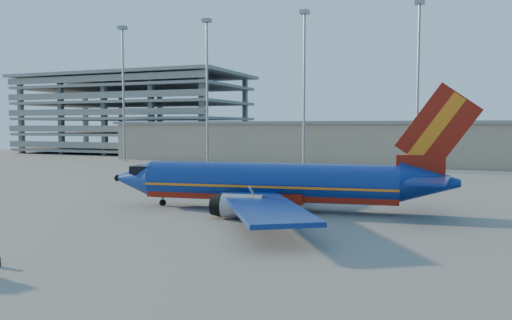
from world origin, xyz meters
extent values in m
plane|color=slate|center=(0.00, 0.00, 0.00)|extent=(220.00, 220.00, 0.00)
cube|color=gray|center=(10.00, 58.00, 4.00)|extent=(120.00, 15.00, 8.00)
cube|color=slate|center=(10.00, 58.00, 8.20)|extent=(122.00, 16.00, 0.60)
cube|color=slate|center=(-62.00, 74.00, 1.00)|extent=(60.00, 30.00, 0.70)
cube|color=slate|center=(-62.00, 74.00, 5.20)|extent=(60.00, 30.00, 0.70)
cube|color=slate|center=(-62.00, 74.00, 9.40)|extent=(60.00, 30.00, 0.70)
cube|color=slate|center=(-62.00, 74.00, 13.60)|extent=(60.00, 30.00, 0.70)
cube|color=slate|center=(-62.00, 74.00, 17.80)|extent=(60.00, 30.00, 0.70)
cube|color=slate|center=(-62.00, 74.00, 21.00)|extent=(62.00, 32.00, 0.80)
cube|color=slate|center=(-62.00, 87.00, 10.50)|extent=(1.20, 1.20, 21.00)
cylinder|color=gray|center=(-45.00, 46.00, 14.00)|extent=(0.44, 0.44, 28.00)
cube|color=gray|center=(-45.00, 46.00, 28.30)|extent=(1.60, 1.60, 0.70)
cylinder|color=gray|center=(-25.00, 46.00, 14.00)|extent=(0.44, 0.44, 28.00)
cube|color=gray|center=(-25.00, 46.00, 28.30)|extent=(1.60, 1.60, 0.70)
cylinder|color=gray|center=(-5.00, 46.00, 14.00)|extent=(0.44, 0.44, 28.00)
cube|color=gray|center=(-5.00, 46.00, 28.30)|extent=(1.60, 1.60, 0.70)
cylinder|color=gray|center=(15.00, 46.00, 14.00)|extent=(0.44, 0.44, 28.00)
cube|color=gray|center=(15.00, 46.00, 28.30)|extent=(1.60, 1.60, 0.70)
cylinder|color=navy|center=(5.32, -1.26, 2.55)|extent=(22.91, 6.60, 3.49)
cube|color=maroon|center=(5.32, -1.26, 1.65)|extent=(22.82, 5.95, 1.23)
cube|color=orange|center=(5.32, -1.26, 2.31)|extent=(22.91, 6.64, 0.21)
cone|color=navy|center=(-7.85, -3.11, 2.55)|extent=(4.41, 4.01, 3.49)
cube|color=black|center=(-6.63, -2.94, 3.44)|extent=(2.58, 2.74, 0.75)
cone|color=navy|center=(18.97, 0.65, 2.88)|extent=(5.34, 4.14, 3.49)
cube|color=maroon|center=(18.22, 0.55, 4.15)|extent=(4.00, 1.06, 2.08)
cube|color=maroon|center=(19.53, 0.73, 7.45)|extent=(6.90, 1.26, 7.53)
cube|color=orange|center=(19.34, 0.71, 7.45)|extent=(4.62, 1.03, 5.90)
cube|color=navy|center=(18.15, 3.78, 3.40)|extent=(4.72, 6.64, 0.21)
cube|color=navy|center=(19.04, -2.58, 3.40)|extent=(3.25, 6.22, 0.21)
cube|color=navy|center=(5.57, 7.16, 1.70)|extent=(8.57, 15.36, 0.33)
cube|color=navy|center=(7.88, -9.28, 1.70)|extent=(11.75, 14.90, 0.33)
cube|color=maroon|center=(5.79, -1.19, 1.27)|extent=(6.12, 4.43, 0.94)
cylinder|color=gray|center=(3.52, 3.44, 1.08)|extent=(3.64, 2.43, 1.98)
cylinder|color=gray|center=(4.89, -6.28, 1.08)|extent=(3.64, 2.43, 1.98)
cylinder|color=gray|center=(-4.95, -2.70, 0.52)|extent=(0.26, 0.26, 1.04)
cylinder|color=black|center=(-4.95, -2.70, 0.30)|extent=(0.63, 0.32, 0.60)
cylinder|color=black|center=(6.39, 1.37, 0.40)|extent=(0.86, 0.62, 0.79)
cylinder|color=black|center=(7.07, -3.49, 0.40)|extent=(0.86, 0.62, 0.79)
camera|label=1|loc=(20.64, -43.36, 7.68)|focal=35.00mm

